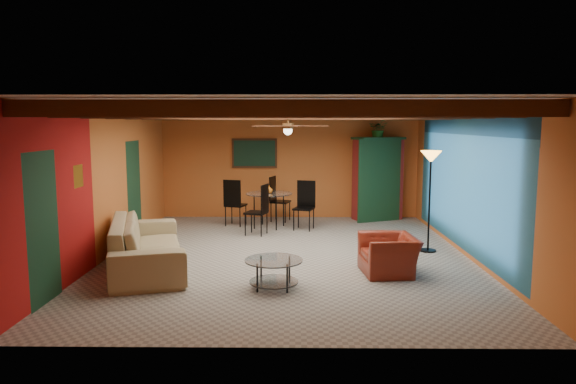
{
  "coord_description": "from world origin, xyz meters",
  "views": [
    {
      "loc": [
        0.12,
        -9.43,
        2.41
      ],
      "look_at": [
        0.0,
        0.2,
        1.15
      ],
      "focal_mm": 32.87,
      "sensor_mm": 36.0,
      "label": 1
    }
  ],
  "objects_px": {
    "armchair": "(389,255)",
    "dining_table": "(269,204)",
    "floor_lamp": "(429,201)",
    "vase": "(269,176)",
    "coffee_table": "(274,273)",
    "armoire": "(378,180)",
    "potted_plant": "(379,129)",
    "sofa": "(147,244)"
  },
  "relations": [
    {
      "from": "dining_table",
      "to": "floor_lamp",
      "type": "distance_m",
      "value": 3.87
    },
    {
      "from": "dining_table",
      "to": "floor_lamp",
      "type": "height_order",
      "value": "floor_lamp"
    },
    {
      "from": "armoire",
      "to": "vase",
      "type": "relative_size",
      "value": 11.27
    },
    {
      "from": "armchair",
      "to": "floor_lamp",
      "type": "height_order",
      "value": "floor_lamp"
    },
    {
      "from": "armchair",
      "to": "potted_plant",
      "type": "bearing_deg",
      "value": 167.63
    },
    {
      "from": "sofa",
      "to": "potted_plant",
      "type": "relative_size",
      "value": 5.44
    },
    {
      "from": "dining_table",
      "to": "potted_plant",
      "type": "relative_size",
      "value": 4.13
    },
    {
      "from": "coffee_table",
      "to": "floor_lamp",
      "type": "xyz_separation_m",
      "value": [
        2.83,
        2.28,
        0.74
      ]
    },
    {
      "from": "sofa",
      "to": "vase",
      "type": "bearing_deg",
      "value": -44.16
    },
    {
      "from": "armchair",
      "to": "coffee_table",
      "type": "xyz_separation_m",
      "value": [
        -1.82,
        -0.79,
        -0.09
      ]
    },
    {
      "from": "dining_table",
      "to": "potted_plant",
      "type": "height_order",
      "value": "potted_plant"
    },
    {
      "from": "armchair",
      "to": "coffee_table",
      "type": "distance_m",
      "value": 1.99
    },
    {
      "from": "armoire",
      "to": "potted_plant",
      "type": "distance_m",
      "value": 1.26
    },
    {
      "from": "floor_lamp",
      "to": "vase",
      "type": "height_order",
      "value": "floor_lamp"
    },
    {
      "from": "sofa",
      "to": "armchair",
      "type": "relative_size",
      "value": 2.99
    },
    {
      "from": "armoire",
      "to": "coffee_table",
      "type": "bearing_deg",
      "value": -136.36
    },
    {
      "from": "coffee_table",
      "to": "floor_lamp",
      "type": "height_order",
      "value": "floor_lamp"
    },
    {
      "from": "floor_lamp",
      "to": "vase",
      "type": "bearing_deg",
      "value": 144.04
    },
    {
      "from": "armoire",
      "to": "dining_table",
      "type": "bearing_deg",
      "value": 178.65
    },
    {
      "from": "vase",
      "to": "sofa",
      "type": "bearing_deg",
      "value": -118.22
    },
    {
      "from": "armchair",
      "to": "floor_lamp",
      "type": "relative_size",
      "value": 0.5
    },
    {
      "from": "sofa",
      "to": "dining_table",
      "type": "xyz_separation_m",
      "value": [
        1.87,
        3.49,
        0.15
      ]
    },
    {
      "from": "sofa",
      "to": "potted_plant",
      "type": "distance_m",
      "value": 6.7
    },
    {
      "from": "armoire",
      "to": "potted_plant",
      "type": "xyz_separation_m",
      "value": [
        0.0,
        0.0,
        1.26
      ]
    },
    {
      "from": "dining_table",
      "to": "vase",
      "type": "xyz_separation_m",
      "value": [
        -0.0,
        0.0,
        0.65
      ]
    },
    {
      "from": "vase",
      "to": "potted_plant",
      "type": "bearing_deg",
      "value": 22.02
    },
    {
      "from": "dining_table",
      "to": "floor_lamp",
      "type": "xyz_separation_m",
      "value": [
        3.12,
        -2.26,
        0.4
      ]
    },
    {
      "from": "sofa",
      "to": "armoire",
      "type": "distance_m",
      "value": 6.47
    },
    {
      "from": "armoire",
      "to": "potted_plant",
      "type": "bearing_deg",
      "value": 0.0
    },
    {
      "from": "armchair",
      "to": "potted_plant",
      "type": "distance_m",
      "value": 5.24
    },
    {
      "from": "potted_plant",
      "to": "sofa",
      "type": "bearing_deg",
      "value": -134.84
    },
    {
      "from": "armoire",
      "to": "floor_lamp",
      "type": "distance_m",
      "value": 3.37
    },
    {
      "from": "floor_lamp",
      "to": "potted_plant",
      "type": "distance_m",
      "value": 3.62
    },
    {
      "from": "armchair",
      "to": "vase",
      "type": "bearing_deg",
      "value": -156.41
    },
    {
      "from": "potted_plant",
      "to": "dining_table",
      "type": "bearing_deg",
      "value": -157.98
    },
    {
      "from": "armoire",
      "to": "vase",
      "type": "bearing_deg",
      "value": 178.65
    },
    {
      "from": "armoire",
      "to": "vase",
      "type": "xyz_separation_m",
      "value": [
        -2.67,
        -1.08,
        0.2
      ]
    },
    {
      "from": "armchair",
      "to": "dining_table",
      "type": "relative_size",
      "value": 0.44
    },
    {
      "from": "armchair",
      "to": "floor_lamp",
      "type": "xyz_separation_m",
      "value": [
        1.01,
        1.49,
        0.65
      ]
    },
    {
      "from": "coffee_table",
      "to": "vase",
      "type": "relative_size",
      "value": 4.8
    },
    {
      "from": "sofa",
      "to": "armchair",
      "type": "xyz_separation_m",
      "value": [
        3.98,
        -0.26,
        -0.11
      ]
    },
    {
      "from": "potted_plant",
      "to": "vase",
      "type": "xyz_separation_m",
      "value": [
        -2.67,
        -1.08,
        -1.06
      ]
    }
  ]
}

